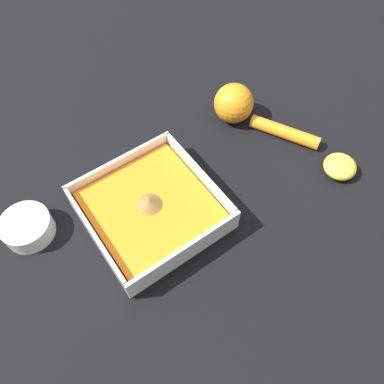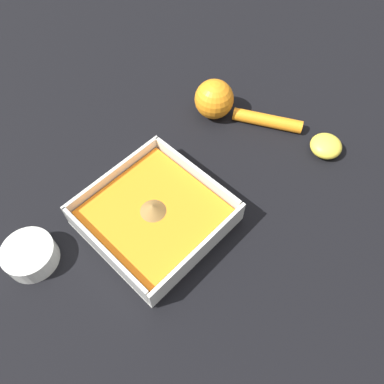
% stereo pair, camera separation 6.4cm
% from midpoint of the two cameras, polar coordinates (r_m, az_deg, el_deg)
% --- Properties ---
extents(ground_plane, '(4.00, 4.00, 0.00)m').
position_cam_midpoint_polar(ground_plane, '(0.65, -5.01, -4.78)').
color(ground_plane, black).
extents(square_dish, '(0.21, 0.21, 0.06)m').
position_cam_midpoint_polar(square_dish, '(0.63, -3.35, -3.04)').
color(square_dish, silver).
rests_on(square_dish, ground_plane).
extents(spice_bowl, '(0.08, 0.08, 0.04)m').
position_cam_midpoint_polar(spice_bowl, '(0.67, -21.27, -5.32)').
color(spice_bowl, silver).
rests_on(spice_bowl, ground_plane).
extents(lemon_squeezer, '(0.13, 0.20, 0.08)m').
position_cam_midpoint_polar(lemon_squeezer, '(0.77, 9.95, 12.41)').
color(lemon_squeezer, orange).
rests_on(lemon_squeezer, ground_plane).
extents(lemon_half, '(0.06, 0.06, 0.03)m').
position_cam_midpoint_polar(lemon_half, '(0.75, 23.93, 3.39)').
color(lemon_half, yellow).
rests_on(lemon_half, ground_plane).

